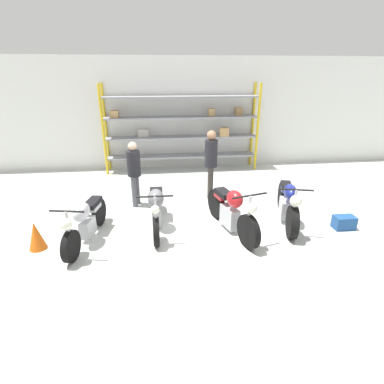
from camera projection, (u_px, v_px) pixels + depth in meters
ground_plane at (194, 230)px, 6.34m from camera, size 30.00×30.00×0.00m
back_wall at (178, 114)px, 9.98m from camera, size 30.00×0.08×3.60m
shelving_rack at (182, 127)px, 9.79m from camera, size 5.03×0.63×2.80m
motorcycle_silver at (85, 220)px, 5.75m from camera, size 0.65×1.94×0.96m
motorcycle_grey at (156, 206)px, 6.32m from camera, size 0.69×2.09×1.00m
motorcycle_red at (231, 211)px, 6.12m from camera, size 0.84×2.00×1.06m
motorcycle_blue at (288, 203)px, 6.51m from camera, size 0.82×2.02×1.02m
person_browsing at (134, 169)px, 7.18m from camera, size 0.40×0.40×1.60m
person_near_rack at (211, 159)px, 7.58m from camera, size 0.40×0.40×1.78m
toolbox at (344, 222)px, 6.34m from camera, size 0.44×0.26×0.28m
traffic_cone at (36, 236)px, 5.56m from camera, size 0.32×0.32×0.55m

